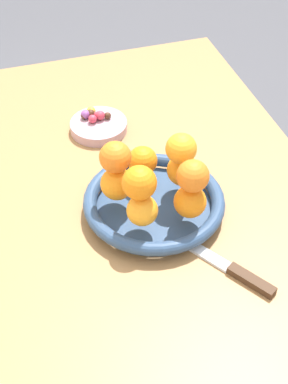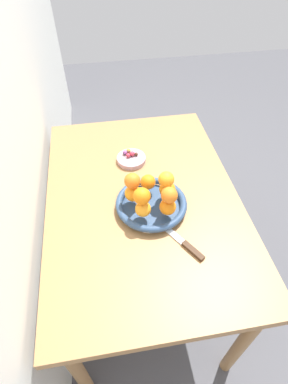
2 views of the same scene
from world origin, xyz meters
TOP-DOWN VIEW (x-y plane):
  - ground_plane at (0.00, 0.00)m, footprint 6.00×6.00m
  - dining_table at (0.00, 0.00)m, footprint 1.10×0.76m
  - fruit_bowl at (-0.06, -0.02)m, footprint 0.27×0.27m
  - candy_dish at (0.22, 0.01)m, footprint 0.13×0.13m
  - orange_0 at (-0.04, 0.04)m, footprint 0.06×0.06m
  - orange_1 at (-0.12, 0.02)m, footprint 0.06×0.06m
  - orange_2 at (-0.13, -0.07)m, footprint 0.06×0.06m
  - orange_3 at (-0.04, -0.09)m, footprint 0.06×0.06m
  - orange_4 at (0.01, -0.02)m, footprint 0.06×0.06m
  - orange_5 at (-0.13, -0.07)m, footprint 0.06×0.06m
  - orange_6 at (-0.11, 0.02)m, footprint 0.06×0.06m
  - orange_7 at (-0.05, -0.08)m, footprint 0.06×0.06m
  - orange_8 at (-0.04, 0.04)m, footprint 0.06×0.06m
  - candy_ball_0 at (0.25, 0.02)m, footprint 0.02×0.02m
  - candy_ball_1 at (0.24, 0.04)m, footprint 0.02×0.02m
  - candy_ball_2 at (0.24, 0.04)m, footprint 0.02×0.02m
  - candy_ball_3 at (0.24, 0.03)m, footprint 0.02×0.02m
  - candy_ball_4 at (0.23, 0.01)m, footprint 0.02×0.02m
  - candy_ball_5 at (0.23, -0.01)m, footprint 0.02×0.02m
  - candy_ball_6 at (0.22, 0.03)m, footprint 0.02×0.02m
  - candy_ball_7 at (0.24, 0.01)m, footprint 0.02×0.02m
  - knife at (-0.23, -0.10)m, footprint 0.23×0.16m

SIDE VIEW (x-z plane):
  - ground_plane at x=0.00m, z-range 0.00..0.00m
  - dining_table at x=0.00m, z-range 0.28..1.02m
  - knife at x=-0.23m, z-range 0.74..0.75m
  - candy_dish at x=0.22m, z-range 0.74..0.76m
  - fruit_bowl at x=-0.06m, z-range 0.74..0.78m
  - candy_ball_5 at x=0.23m, z-range 0.76..0.78m
  - candy_ball_7 at x=0.24m, z-range 0.76..0.78m
  - candy_ball_1 at x=0.24m, z-range 0.76..0.78m
  - candy_ball_3 at x=0.24m, z-range 0.76..0.78m
  - candy_ball_6 at x=0.22m, z-range 0.76..0.78m
  - candy_ball_0 at x=0.25m, z-range 0.76..0.78m
  - candy_ball_2 at x=0.24m, z-range 0.76..0.78m
  - candy_ball_4 at x=0.23m, z-range 0.76..0.78m
  - orange_1 at x=-0.12m, z-range 0.78..0.84m
  - orange_4 at x=0.01m, z-range 0.78..0.84m
  - orange_2 at x=-0.13m, z-range 0.78..0.84m
  - orange_3 at x=-0.04m, z-range 0.78..0.84m
  - orange_0 at x=-0.04m, z-range 0.78..0.84m
  - orange_6 at x=-0.11m, z-range 0.84..0.90m
  - orange_5 at x=-0.13m, z-range 0.84..0.90m
  - orange_7 at x=-0.05m, z-range 0.84..0.90m
  - orange_8 at x=-0.04m, z-range 0.84..0.90m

